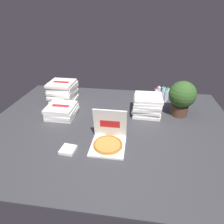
{
  "coord_description": "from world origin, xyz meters",
  "views": [
    {
      "loc": [
        0.31,
        -2.02,
        1.34
      ],
      "look_at": [
        0.01,
        0.1,
        0.14
      ],
      "focal_mm": 30.2,
      "sensor_mm": 36.0,
      "label": 1
    }
  ],
  "objects_px": {
    "water_bottle_1": "(166,96)",
    "water_bottle_3": "(163,93)",
    "water_bottle_2": "(156,94)",
    "water_bottle_4": "(159,92)",
    "potted_plant": "(182,97)",
    "pizza_stack_right_far": "(147,105)",
    "pizza_stack_left_far": "(62,111)",
    "napkin_pile": "(68,150)",
    "water_bottle_5": "(156,97)",
    "pizza_stack_left_near": "(63,92)",
    "water_bottle_0": "(167,94)",
    "open_pizza_box": "(108,139)"
  },
  "relations": [
    {
      "from": "water_bottle_1",
      "to": "water_bottle_3",
      "type": "bearing_deg",
      "value": 101.79
    },
    {
      "from": "water_bottle_2",
      "to": "water_bottle_4",
      "type": "xyz_separation_m",
      "value": [
        0.05,
        0.08,
        0.0
      ]
    },
    {
      "from": "water_bottle_4",
      "to": "potted_plant",
      "type": "height_order",
      "value": "potted_plant"
    },
    {
      "from": "pizza_stack_right_far",
      "to": "pizza_stack_left_far",
      "type": "height_order",
      "value": "pizza_stack_right_far"
    },
    {
      "from": "potted_plant",
      "to": "napkin_pile",
      "type": "xyz_separation_m",
      "value": [
        -1.29,
        -0.96,
        -0.26
      ]
    },
    {
      "from": "water_bottle_4",
      "to": "potted_plant",
      "type": "distance_m",
      "value": 0.62
    },
    {
      "from": "water_bottle_2",
      "to": "water_bottle_5",
      "type": "xyz_separation_m",
      "value": [
        -0.01,
        -0.1,
        0.0
      ]
    },
    {
      "from": "water_bottle_2",
      "to": "water_bottle_5",
      "type": "height_order",
      "value": "same"
    },
    {
      "from": "pizza_stack_left_near",
      "to": "water_bottle_3",
      "type": "xyz_separation_m",
      "value": [
        1.57,
        0.38,
        -0.08
      ]
    },
    {
      "from": "pizza_stack_right_far",
      "to": "pizza_stack_left_far",
      "type": "bearing_deg",
      "value": -169.21
    },
    {
      "from": "pizza_stack_left_near",
      "to": "napkin_pile",
      "type": "distance_m",
      "value": 1.21
    },
    {
      "from": "pizza_stack_right_far",
      "to": "water_bottle_3",
      "type": "xyz_separation_m",
      "value": [
        0.28,
        0.57,
        -0.04
      ]
    },
    {
      "from": "water_bottle_5",
      "to": "water_bottle_0",
      "type": "bearing_deg",
      "value": 33.76
    },
    {
      "from": "pizza_stack_right_far",
      "to": "pizza_stack_left_near",
      "type": "height_order",
      "value": "pizza_stack_left_near"
    },
    {
      "from": "open_pizza_box",
      "to": "water_bottle_0",
      "type": "distance_m",
      "value": 1.49
    },
    {
      "from": "pizza_stack_left_far",
      "to": "water_bottle_2",
      "type": "xyz_separation_m",
      "value": [
        1.33,
        0.71,
        0.02
      ]
    },
    {
      "from": "water_bottle_2",
      "to": "pizza_stack_left_near",
      "type": "bearing_deg",
      "value": -168.1
    },
    {
      "from": "water_bottle_5",
      "to": "water_bottle_3",
      "type": "bearing_deg",
      "value": 53.27
    },
    {
      "from": "pizza_stack_right_far",
      "to": "water_bottle_0",
      "type": "bearing_deg",
      "value": 57.01
    },
    {
      "from": "pizza_stack_right_far",
      "to": "potted_plant",
      "type": "distance_m",
      "value": 0.48
    },
    {
      "from": "open_pizza_box",
      "to": "pizza_stack_right_far",
      "type": "height_order",
      "value": "open_pizza_box"
    },
    {
      "from": "open_pizza_box",
      "to": "water_bottle_3",
      "type": "distance_m",
      "value": 1.5
    },
    {
      "from": "water_bottle_3",
      "to": "water_bottle_2",
      "type": "bearing_deg",
      "value": -148.11
    },
    {
      "from": "water_bottle_2",
      "to": "water_bottle_3",
      "type": "bearing_deg",
      "value": 31.89
    },
    {
      "from": "water_bottle_1",
      "to": "napkin_pile",
      "type": "height_order",
      "value": "water_bottle_1"
    },
    {
      "from": "pizza_stack_left_far",
      "to": "water_bottle_1",
      "type": "height_order",
      "value": "water_bottle_1"
    },
    {
      "from": "water_bottle_0",
      "to": "napkin_pile",
      "type": "relative_size",
      "value": 1.35
    },
    {
      "from": "water_bottle_0",
      "to": "water_bottle_2",
      "type": "xyz_separation_m",
      "value": [
        -0.18,
        -0.03,
        0.0
      ]
    },
    {
      "from": "pizza_stack_left_near",
      "to": "water_bottle_2",
      "type": "height_order",
      "value": "pizza_stack_left_near"
    },
    {
      "from": "pizza_stack_right_far",
      "to": "water_bottle_4",
      "type": "bearing_deg",
      "value": 70.37
    },
    {
      "from": "water_bottle_1",
      "to": "water_bottle_4",
      "type": "bearing_deg",
      "value": 125.95
    },
    {
      "from": "water_bottle_4",
      "to": "napkin_pile",
      "type": "relative_size",
      "value": 1.35
    },
    {
      "from": "water_bottle_5",
      "to": "water_bottle_2",
      "type": "bearing_deg",
      "value": 85.68
    },
    {
      "from": "pizza_stack_right_far",
      "to": "napkin_pile",
      "type": "xyz_separation_m",
      "value": [
        -0.83,
        -0.93,
        -0.12
      ]
    },
    {
      "from": "water_bottle_5",
      "to": "potted_plant",
      "type": "distance_m",
      "value": 0.5
    },
    {
      "from": "potted_plant",
      "to": "water_bottle_0",
      "type": "bearing_deg",
      "value": 103.49
    },
    {
      "from": "open_pizza_box",
      "to": "water_bottle_3",
      "type": "height_order",
      "value": "open_pizza_box"
    },
    {
      "from": "pizza_stack_left_far",
      "to": "water_bottle_2",
      "type": "distance_m",
      "value": 1.51
    },
    {
      "from": "water_bottle_0",
      "to": "water_bottle_2",
      "type": "distance_m",
      "value": 0.18
    },
    {
      "from": "water_bottle_4",
      "to": "water_bottle_1",
      "type": "bearing_deg",
      "value": -54.05
    },
    {
      "from": "pizza_stack_left_near",
      "to": "water_bottle_5",
      "type": "relative_size",
      "value": 1.98
    },
    {
      "from": "open_pizza_box",
      "to": "water_bottle_5",
      "type": "height_order",
      "value": "open_pizza_box"
    },
    {
      "from": "water_bottle_1",
      "to": "water_bottle_2",
      "type": "relative_size",
      "value": 1.0
    },
    {
      "from": "water_bottle_1",
      "to": "pizza_stack_right_far",
      "type": "bearing_deg",
      "value": -125.32
    },
    {
      "from": "water_bottle_2",
      "to": "water_bottle_4",
      "type": "relative_size",
      "value": 1.0
    },
    {
      "from": "pizza_stack_left_far",
      "to": "water_bottle_5",
      "type": "xyz_separation_m",
      "value": [
        1.32,
        0.62,
        0.02
      ]
    },
    {
      "from": "water_bottle_0",
      "to": "water_bottle_5",
      "type": "xyz_separation_m",
      "value": [
        -0.19,
        -0.13,
        0.0
      ]
    },
    {
      "from": "pizza_stack_left_near",
      "to": "potted_plant",
      "type": "height_order",
      "value": "potted_plant"
    },
    {
      "from": "pizza_stack_right_far",
      "to": "water_bottle_3",
      "type": "relative_size",
      "value": 1.97
    },
    {
      "from": "water_bottle_0",
      "to": "water_bottle_3",
      "type": "distance_m",
      "value": 0.08
    }
  ]
}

